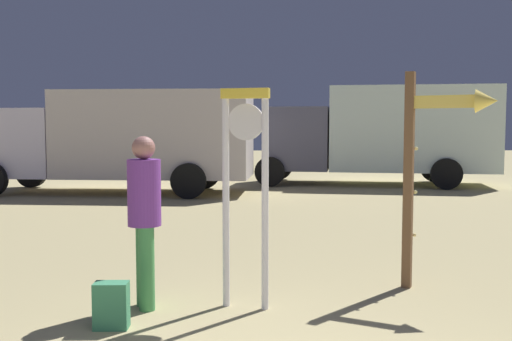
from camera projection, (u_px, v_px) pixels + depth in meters
standing_clock at (245, 175)px, 5.85m from camera, size 0.49×0.22×2.21m
arrow_sign at (437, 147)px, 6.42m from camera, size 0.93×0.60×2.44m
person_near_clock at (144, 213)px, 5.86m from camera, size 0.33×0.33×1.74m
backpack at (112, 306)px, 5.32m from camera, size 0.31×0.22×0.42m
box_truck_near at (130, 137)px, 15.97m from camera, size 7.30×3.16×2.76m
box_truck_far at (384, 132)px, 18.21m from camera, size 7.48×3.67×3.02m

